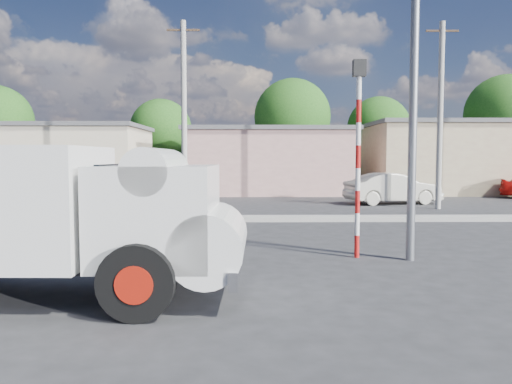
{
  "coord_description": "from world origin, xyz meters",
  "views": [
    {
      "loc": [
        0.81,
        -9.49,
        2.24
      ],
      "look_at": [
        0.98,
        3.98,
        1.3
      ],
      "focal_mm": 35.0,
      "sensor_mm": 36.0,
      "label": 1
    }
  ],
  "objects_px": {
    "bicycle": "(175,233)",
    "traffic_pole": "(358,141)",
    "car_cream": "(393,188)",
    "truck": "(56,215)",
    "streetlight": "(407,28)",
    "cyclist": "(175,224)"
  },
  "relations": [
    {
      "from": "bicycle",
      "to": "traffic_pole",
      "type": "distance_m",
      "value": 4.55
    },
    {
      "from": "bicycle",
      "to": "car_cream",
      "type": "distance_m",
      "value": 15.29
    },
    {
      "from": "bicycle",
      "to": "truck",
      "type": "bearing_deg",
      "value": 156.32
    },
    {
      "from": "truck",
      "to": "streetlight",
      "type": "xyz_separation_m",
      "value": [
        6.36,
        2.92,
        3.63
      ]
    },
    {
      "from": "bicycle",
      "to": "traffic_pole",
      "type": "bearing_deg",
      "value": -92.67
    },
    {
      "from": "cyclist",
      "to": "traffic_pole",
      "type": "relative_size",
      "value": 0.35
    },
    {
      "from": "car_cream",
      "to": "cyclist",
      "type": "bearing_deg",
      "value": 134.72
    },
    {
      "from": "bicycle",
      "to": "cyclist",
      "type": "bearing_deg",
      "value": -0.0
    },
    {
      "from": "bicycle",
      "to": "streetlight",
      "type": "xyz_separation_m",
      "value": [
        5.0,
        -0.39,
        4.42
      ]
    },
    {
      "from": "bicycle",
      "to": "cyclist",
      "type": "xyz_separation_m",
      "value": [
        0.0,
        0.0,
        0.22
      ]
    },
    {
      "from": "traffic_pole",
      "to": "streetlight",
      "type": "xyz_separation_m",
      "value": [
        0.94,
        -0.3,
        2.37
      ]
    },
    {
      "from": "car_cream",
      "to": "streetlight",
      "type": "bearing_deg",
      "value": 153.54
    },
    {
      "from": "bicycle",
      "to": "streetlight",
      "type": "height_order",
      "value": "streetlight"
    },
    {
      "from": "bicycle",
      "to": "car_cream",
      "type": "height_order",
      "value": "car_cream"
    },
    {
      "from": "cyclist",
      "to": "car_cream",
      "type": "xyz_separation_m",
      "value": [
        8.53,
        12.68,
        -0.01
      ]
    },
    {
      "from": "bicycle",
      "to": "streetlight",
      "type": "relative_size",
      "value": 0.23
    },
    {
      "from": "truck",
      "to": "car_cream",
      "type": "distance_m",
      "value": 18.81
    },
    {
      "from": "car_cream",
      "to": "traffic_pole",
      "type": "bearing_deg",
      "value": 149.37
    },
    {
      "from": "traffic_pole",
      "to": "streetlight",
      "type": "height_order",
      "value": "streetlight"
    },
    {
      "from": "bicycle",
      "to": "cyclist",
      "type": "distance_m",
      "value": 0.22
    },
    {
      "from": "truck",
      "to": "streetlight",
      "type": "relative_size",
      "value": 0.65
    },
    {
      "from": "truck",
      "to": "traffic_pole",
      "type": "height_order",
      "value": "traffic_pole"
    }
  ]
}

